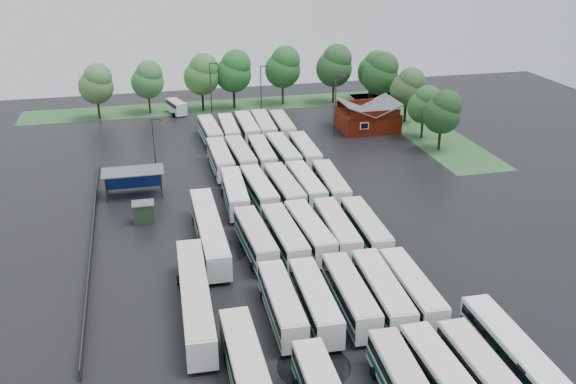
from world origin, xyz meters
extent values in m
plane|color=black|center=(0.00, 0.00, 0.00)|extent=(160.00, 160.00, 0.00)
cube|color=maroon|center=(24.00, 42.80, 1.70)|extent=(10.00, 8.00, 3.40)
cube|color=#4C4F51|center=(21.50, 42.80, 4.30)|extent=(5.07, 8.60, 2.19)
cube|color=#4C4F51|center=(26.50, 42.80, 4.30)|extent=(5.07, 8.60, 2.19)
cube|color=maroon|center=(24.00, 38.80, 3.90)|extent=(9.00, 0.20, 1.20)
cube|color=silver|center=(22.00, 38.75, 2.00)|extent=(1.60, 0.12, 1.20)
cylinder|color=#2D2D30|center=(-20.80, 20.00, 1.70)|extent=(0.16, 0.16, 3.40)
cylinder|color=#2D2D30|center=(-13.60, 20.00, 1.70)|extent=(0.16, 0.16, 3.40)
cylinder|color=#2D2D30|center=(-20.80, 23.20, 1.70)|extent=(0.16, 0.16, 3.40)
cylinder|color=#2D2D30|center=(-13.60, 23.20, 1.70)|extent=(0.16, 0.16, 3.40)
cube|color=#4C4F51|center=(-17.20, 21.60, 3.50)|extent=(8.20, 4.20, 0.15)
cube|color=navy|center=(-17.20, 23.50, 1.60)|extent=(7.60, 0.08, 2.60)
cube|color=#1E341E|center=(-16.20, 12.60, 1.25)|extent=(2.50, 2.00, 2.50)
cube|color=#4C4F51|center=(-16.20, 12.60, 2.56)|extent=(2.70, 2.20, 0.12)
cube|color=#295529|center=(2.00, 64.80, 0.01)|extent=(80.00, 10.00, 0.01)
cube|color=#295529|center=(34.00, 42.80, 0.01)|extent=(10.00, 50.00, 0.01)
cube|color=#2D2D30|center=(-22.20, 8.00, 0.60)|extent=(0.10, 50.00, 1.20)
cylinder|color=black|center=(-4.25, -21.91, 0.44)|extent=(2.51, 0.94, 0.94)
cube|color=black|center=(2.10, -25.71, 2.33)|extent=(3.09, 11.43, 0.86)
cube|color=beige|center=(2.10, -25.71, 3.19)|extent=(2.94, 11.54, 0.12)
cylinder|color=black|center=(2.10, -21.94, 0.44)|extent=(2.51, 0.94, 0.94)
cube|color=silver|center=(5.31, -25.68, 1.81)|extent=(2.61, 11.90, 2.72)
cube|color=black|center=(5.31, -25.68, 2.35)|extent=(2.66, 11.42, 0.87)
cube|color=beige|center=(5.31, -25.68, 3.21)|extent=(2.50, 11.54, 0.12)
cylinder|color=black|center=(5.31, -21.88, 0.45)|extent=(2.52, 0.95, 0.95)
cube|color=silver|center=(8.55, -25.94, 1.81)|extent=(2.48, 11.91, 2.73)
cube|color=black|center=(8.55, -25.94, 2.36)|extent=(2.54, 11.43, 0.87)
cube|color=#13532E|center=(8.55, -25.94, 1.21)|extent=(2.53, 11.67, 0.60)
cube|color=beige|center=(8.55, -25.94, 3.22)|extent=(2.38, 11.55, 0.12)
cylinder|color=black|center=(8.55, -22.13, 0.45)|extent=(2.53, 0.95, 0.95)
cube|color=silver|center=(-4.42, -12.15, 1.79)|extent=(2.69, 11.81, 2.70)
cube|color=black|center=(-4.42, -12.15, 2.33)|extent=(2.74, 11.34, 0.86)
cube|color=#0C552E|center=(-4.42, -12.15, 1.20)|extent=(2.73, 11.58, 0.59)
cube|color=beige|center=(-4.42, -12.15, 3.19)|extent=(2.58, 11.46, 0.12)
cylinder|color=black|center=(-4.42, -15.92, 0.44)|extent=(2.50, 0.94, 0.94)
cylinder|color=black|center=(-4.42, -8.39, 0.44)|extent=(2.50, 0.94, 0.94)
cube|color=silver|center=(-1.32, -12.48, 1.81)|extent=(2.86, 11.98, 2.73)
cube|color=black|center=(-1.32, -12.48, 2.36)|extent=(2.90, 11.50, 0.87)
cube|color=#125A31|center=(-1.32, -12.48, 1.21)|extent=(2.90, 11.74, 0.60)
cube|color=silver|center=(-1.32, -12.48, 3.22)|extent=(2.75, 11.62, 0.12)
cylinder|color=black|center=(-1.32, -16.29, 0.45)|extent=(2.53, 0.95, 0.95)
cylinder|color=black|center=(-1.32, -8.67, 0.45)|extent=(2.53, 0.95, 0.95)
cube|color=silver|center=(2.19, -12.32, 1.82)|extent=(2.94, 12.08, 2.75)
cube|color=black|center=(2.19, -12.32, 2.37)|extent=(2.98, 11.60, 0.88)
cube|color=#145634|center=(2.19, -12.32, 1.22)|extent=(2.98, 11.84, 0.60)
cube|color=silver|center=(2.19, -12.32, 3.25)|extent=(2.83, 11.72, 0.12)
cylinder|color=black|center=(2.19, -16.16, 0.45)|extent=(2.55, 0.96, 0.96)
cylinder|color=black|center=(2.19, -8.48, 0.45)|extent=(2.55, 0.96, 0.96)
cube|color=silver|center=(5.27, -12.62, 1.88)|extent=(3.22, 12.49, 2.84)
cube|color=black|center=(5.27, -12.62, 2.45)|extent=(3.26, 12.00, 0.91)
cube|color=#095E33|center=(5.27, -12.62, 1.26)|extent=(3.26, 12.25, 0.62)
cube|color=silver|center=(5.27, -12.62, 3.35)|extent=(3.10, 12.12, 0.12)
cylinder|color=black|center=(5.27, -16.58, 0.46)|extent=(2.63, 0.99, 0.99)
cylinder|color=black|center=(5.27, -8.66, 0.46)|extent=(2.63, 0.99, 0.99)
cube|color=silver|center=(8.27, -12.65, 1.82)|extent=(2.83, 12.03, 2.74)
cube|color=black|center=(8.27, -12.65, 2.37)|extent=(2.88, 11.56, 0.88)
cube|color=#04562C|center=(8.27, -12.65, 1.22)|extent=(2.88, 11.80, 0.60)
cube|color=silver|center=(8.27, -12.65, 3.24)|extent=(2.72, 11.67, 0.12)
cylinder|color=black|center=(8.27, -16.48, 0.45)|extent=(2.54, 0.96, 0.96)
cylinder|color=black|center=(8.27, -8.82, 0.45)|extent=(2.54, 0.96, 0.96)
cube|color=silver|center=(-4.29, 1.48, 1.80)|extent=(2.99, 11.94, 2.71)
cube|color=black|center=(-4.29, 1.48, 2.34)|extent=(3.02, 11.47, 0.87)
cube|color=#12562F|center=(-4.29, 1.48, 1.20)|extent=(3.03, 11.71, 0.60)
cube|color=beige|center=(-4.29, 1.48, 3.21)|extent=(2.87, 11.58, 0.12)
cylinder|color=black|center=(-4.29, -2.31, 0.44)|extent=(2.52, 0.95, 0.95)
cylinder|color=black|center=(-4.29, 5.27, 0.44)|extent=(2.52, 0.95, 0.95)
cube|color=silver|center=(-1.04, 1.07, 1.86)|extent=(2.89, 12.31, 2.80)
cube|color=black|center=(-1.04, 1.07, 2.42)|extent=(2.94, 11.82, 0.90)
cube|color=#044F26|center=(-1.04, 1.07, 1.24)|extent=(2.93, 12.06, 0.62)
cube|color=silver|center=(-1.04, 1.07, 3.31)|extent=(2.78, 11.94, 0.12)
cylinder|color=black|center=(-1.04, -2.85, 0.46)|extent=(2.60, 0.98, 0.98)
cylinder|color=black|center=(-1.04, 4.99, 0.46)|extent=(2.60, 0.98, 0.98)
cube|color=silver|center=(2.00, 1.50, 1.86)|extent=(3.06, 12.33, 2.80)
cube|color=black|center=(2.00, 1.50, 2.42)|extent=(3.10, 11.85, 0.90)
cube|color=#055928|center=(2.00, 1.50, 1.24)|extent=(3.10, 12.09, 0.62)
cube|color=silver|center=(2.00, 1.50, 3.31)|extent=(2.94, 11.96, 0.12)
cylinder|color=black|center=(2.00, -2.42, 0.46)|extent=(2.60, 0.98, 0.98)
cylinder|color=black|center=(2.00, 5.41, 0.46)|extent=(2.60, 0.98, 0.98)
cube|color=silver|center=(5.13, 1.29, 1.87)|extent=(3.01, 12.37, 2.82)
cube|color=black|center=(5.13, 1.29, 2.43)|extent=(3.05, 11.89, 0.90)
cube|color=#06552A|center=(5.13, 1.29, 1.25)|extent=(3.05, 12.13, 0.62)
cube|color=beige|center=(5.13, 1.29, 3.33)|extent=(2.89, 12.00, 0.12)
cylinder|color=black|center=(5.13, -2.64, 0.46)|extent=(2.61, 0.98, 0.98)
cylinder|color=black|center=(5.13, 5.22, 0.46)|extent=(2.61, 0.98, 0.98)
cube|color=silver|center=(8.51, 0.88, 1.85)|extent=(2.94, 12.24, 2.79)
cube|color=black|center=(8.51, 0.88, 2.41)|extent=(2.99, 11.76, 0.89)
cube|color=#055F32|center=(8.51, 0.88, 1.24)|extent=(2.99, 12.00, 0.61)
cube|color=silver|center=(8.51, 0.88, 3.29)|extent=(2.83, 11.87, 0.12)
cylinder|color=black|center=(8.51, -3.01, 0.46)|extent=(2.58, 0.97, 0.97)
cylinder|color=black|center=(8.51, 4.77, 0.46)|extent=(2.58, 0.97, 0.97)
cube|color=silver|center=(-4.46, 14.84, 1.84)|extent=(3.13, 12.24, 2.78)
cube|color=black|center=(-4.46, 14.84, 2.40)|extent=(3.16, 11.76, 0.89)
cube|color=#04502C|center=(-4.46, 14.84, 1.23)|extent=(3.17, 12.00, 0.61)
cube|color=silver|center=(-4.46, 14.84, 3.28)|extent=(3.01, 11.87, 0.12)
cylinder|color=black|center=(-4.46, 10.96, 0.45)|extent=(2.58, 0.97, 0.97)
cylinder|color=black|center=(-4.46, 18.72, 0.45)|extent=(2.58, 0.97, 0.97)
cube|color=silver|center=(-1.18, 15.04, 1.83)|extent=(3.00, 12.13, 2.76)
cube|color=black|center=(-1.18, 15.04, 2.38)|extent=(3.04, 11.65, 0.88)
cube|color=#085A31|center=(-1.18, 15.04, 1.22)|extent=(3.04, 11.89, 0.61)
cube|color=silver|center=(-1.18, 15.04, 3.26)|extent=(2.89, 11.77, 0.12)
cylinder|color=black|center=(-1.18, 11.19, 0.45)|extent=(2.56, 0.96, 0.96)
cylinder|color=black|center=(-1.18, 18.89, 0.45)|extent=(2.56, 0.96, 0.96)
cube|color=silver|center=(2.10, 14.58, 1.90)|extent=(3.01, 12.56, 2.86)
cube|color=black|center=(2.10, 14.58, 2.47)|extent=(3.06, 12.06, 0.91)
cube|color=#0E5E34|center=(2.10, 14.58, 1.27)|extent=(3.06, 12.31, 0.63)
cube|color=silver|center=(2.10, 14.58, 3.38)|extent=(2.90, 12.18, 0.12)
cylinder|color=black|center=(2.10, 10.58, 0.47)|extent=(2.65, 1.00, 1.00)
cylinder|color=black|center=(2.10, 18.57, 0.47)|extent=(2.65, 1.00, 1.00)
cube|color=silver|center=(5.22, 15.04, 1.83)|extent=(2.66, 12.09, 2.76)
cube|color=black|center=(5.22, 15.04, 2.39)|extent=(2.71, 11.61, 0.88)
cube|color=#035E31|center=(5.22, 15.04, 1.23)|extent=(2.71, 11.85, 0.61)
cube|color=white|center=(5.22, 15.04, 3.27)|extent=(2.56, 11.73, 0.12)
cylinder|color=black|center=(5.22, 11.18, 0.45)|extent=(2.56, 0.97, 0.97)
cylinder|color=black|center=(5.22, 18.90, 0.45)|extent=(2.56, 0.97, 0.97)
cube|color=silver|center=(8.55, 14.62, 1.84)|extent=(3.13, 12.22, 2.77)
cube|color=black|center=(8.55, 14.62, 2.40)|extent=(3.17, 11.74, 0.89)
cube|color=#0B552D|center=(8.55, 14.62, 1.23)|extent=(3.17, 11.98, 0.61)
cube|color=beige|center=(8.55, 14.62, 3.28)|extent=(3.01, 11.85, 0.12)
cylinder|color=black|center=(8.55, 10.75, 0.45)|extent=(2.57, 0.97, 0.97)
cylinder|color=black|center=(8.55, 18.50, 0.45)|extent=(2.57, 0.97, 0.97)
cube|color=silver|center=(-4.49, 28.05, 1.87)|extent=(2.61, 12.32, 2.82)
cube|color=black|center=(-4.49, 28.05, 2.44)|extent=(2.67, 11.83, 0.90)
cube|color=#12522D|center=(-4.49, 28.05, 1.25)|extent=(2.66, 12.08, 0.62)
cube|color=silver|center=(-4.49, 28.05, 3.34)|extent=(2.51, 11.95, 0.12)
cylinder|color=black|center=(-4.49, 24.11, 0.46)|extent=(2.62, 0.99, 0.99)
cylinder|color=black|center=(-4.49, 31.99, 0.46)|extent=(2.62, 0.99, 0.99)
cube|color=silver|center=(-1.36, 28.59, 1.86)|extent=(2.98, 12.29, 2.80)
cube|color=black|center=(-1.36, 28.59, 2.42)|extent=(3.03, 11.80, 0.89)
cube|color=#085029|center=(-1.36, 28.59, 1.24)|extent=(3.02, 12.05, 0.62)
cube|color=beige|center=(-1.36, 28.59, 3.31)|extent=(2.87, 11.92, 0.12)
cylinder|color=black|center=(-1.36, 24.69, 0.46)|extent=(2.59, 0.98, 0.98)
cylinder|color=black|center=(-1.36, 32.50, 0.46)|extent=(2.59, 0.98, 0.98)
cube|color=silver|center=(1.99, 28.71, 1.80)|extent=(2.70, 11.87, 2.71)
cube|color=black|center=(1.99, 28.71, 2.34)|extent=(2.75, 11.40, 0.87)
cube|color=#014B21|center=(1.99, 28.71, 1.20)|extent=(2.74, 11.63, 0.60)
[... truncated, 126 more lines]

